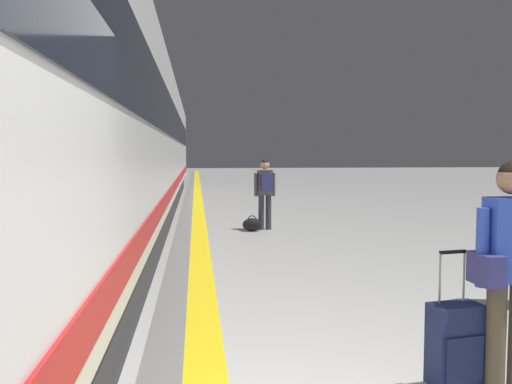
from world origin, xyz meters
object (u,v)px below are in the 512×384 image
Objects in this scene: traveller_foreground at (508,262)px; rolling_suitcase_foreground at (455,344)px; passenger_near at (265,188)px; high_speed_train at (100,118)px; duffel_bag_near at (252,224)px.

rolling_suitcase_foreground is (-0.33, 0.10, -0.63)m from traveller_foreground.
traveller_foreground is 1.06× the size of passenger_near.
high_speed_train is 8.97m from rolling_suitcase_foreground.
duffel_bag_near is at bearing 10.95° from high_speed_train.
rolling_suitcase_foreground is (3.86, -7.81, -2.14)m from high_speed_train.
traveller_foreground is 1.63× the size of rolling_suitcase_foreground.
passenger_near reaches higher than duffel_bag_near.
passenger_near is (-0.66, 8.75, -0.03)m from traveller_foreground.
high_speed_train is at bearing -169.05° from duffel_bag_near.
passenger_near is 0.90m from duffel_bag_near.
duffel_bag_near is (3.21, 0.62, -2.35)m from high_speed_train.
traveller_foreground reaches higher than rolling_suitcase_foreground.
high_speed_train is 9.08m from traveller_foreground.
rolling_suitcase_foreground is 8.46m from duffel_bag_near.
traveller_foreground is at bearing -62.10° from high_speed_train.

